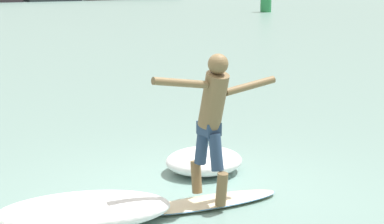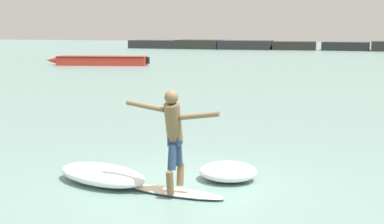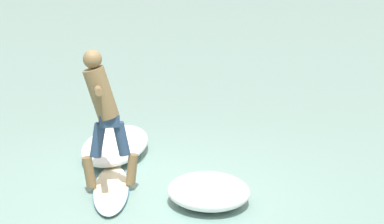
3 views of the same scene
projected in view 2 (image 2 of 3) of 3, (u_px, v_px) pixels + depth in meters
ground_plane at (187, 187)px, 10.09m from camera, size 200.00×200.00×0.00m
rock_jetty_breakwater at (361, 46)px, 67.54m from camera, size 64.45×4.71×5.52m
surfboard at (174, 192)px, 9.64m from camera, size 2.09×0.73×0.22m
surfer at (174, 131)px, 9.38m from camera, size 1.70×0.74×1.83m
fishing_boat_near_jetty at (99, 60)px, 41.88m from camera, size 8.24×3.03×0.73m
wave_foam_at_tail at (102, 175)px, 10.27m from camera, size 2.22×1.57×0.35m
wave_foam_at_nose at (228, 171)px, 10.50m from camera, size 1.22×1.12×0.35m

